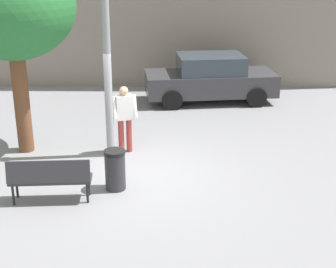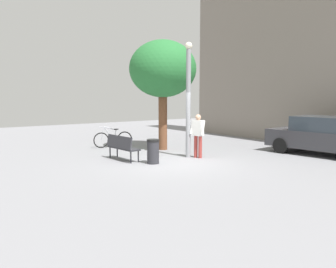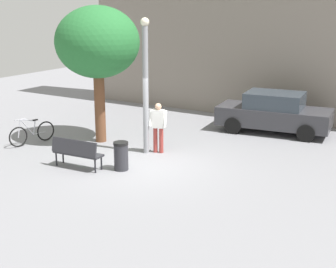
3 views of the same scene
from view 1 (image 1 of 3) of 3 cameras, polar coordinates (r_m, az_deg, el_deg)
The scene contains 7 objects.
ground_plane at distance 11.06m, azimuth -3.69°, elevation -4.79°, with size 36.00×36.00×0.00m, color gray.
lamppost at distance 11.51m, azimuth -7.02°, elevation 8.47°, with size 0.28×0.28×4.39m.
person_by_lamppost at distance 12.03m, azimuth -5.02°, elevation 2.22°, with size 0.63×0.41×1.67m.
park_bench at distance 9.97m, azimuth -13.45°, elevation -4.80°, with size 1.63×0.59×0.92m.
plaza_tree at distance 12.09m, azimuth -17.53°, elevation 13.70°, with size 2.90×2.90×4.75m.
parked_car_charcoal at distance 16.37m, azimuth 4.87°, elevation 6.40°, with size 4.38×2.22×1.55m.
trash_bin at distance 10.34m, azimuth -6.10°, elevation -4.09°, with size 0.44×0.44×0.86m.
Camera 1 is at (0.86, -9.99, 4.68)m, focal length 53.01 mm.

